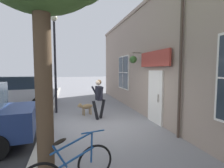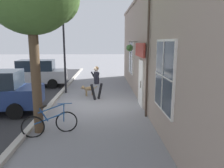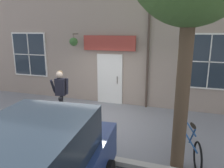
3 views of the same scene
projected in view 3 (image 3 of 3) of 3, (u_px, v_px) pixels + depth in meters
name	position (u px, v px, depth m)	size (l,w,h in m)	color
ground_plane	(88.00, 122.00, 7.48)	(90.00, 90.00, 0.00)	gray
storefront_facade	(110.00, 42.00, 9.02)	(0.95, 18.00, 5.19)	gray
pedestrian_walking	(61.00, 90.00, 7.65)	(0.66, 0.55, 1.71)	black
dog_on_leash	(34.00, 109.00, 7.60)	(0.94, 0.45, 0.61)	#997A51
leaning_bicycle	(188.00, 144.00, 5.28)	(1.65, 0.59, 1.01)	black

